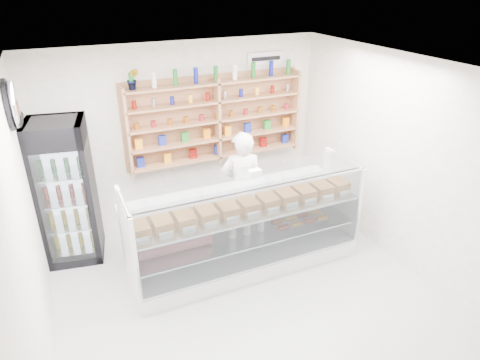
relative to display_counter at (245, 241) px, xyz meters
name	(u,v)px	position (x,y,z in m)	size (l,w,h in m)	color
room	(253,203)	(-0.25, -0.75, 1.03)	(5.00, 5.00, 5.00)	#AEAEB3
display_counter	(245,241)	(0.00, 0.00, 0.00)	(3.11, 0.93, 1.35)	white
shop_worker	(242,186)	(0.27, 0.69, 0.47)	(0.61, 0.40, 1.68)	silver
drinks_cooler	(66,192)	(-2.10, 1.20, 0.64)	(0.83, 0.82, 2.01)	black
wall_shelving	(217,120)	(0.25, 1.59, 1.23)	(2.84, 0.28, 1.33)	#AE7952
potted_plant	(133,79)	(-0.98, 1.59, 1.98)	(0.16, 0.13, 0.30)	#1E6626
security_mirror	(14,104)	(-2.42, 0.45, 2.08)	(0.15, 0.50, 0.50)	silver
wall_sign	(265,58)	(1.15, 1.72, 2.08)	(0.62, 0.03, 0.20)	white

